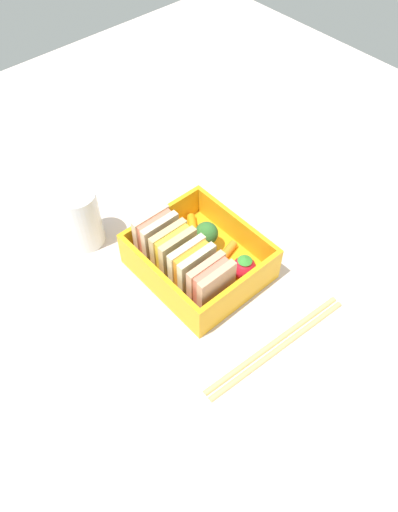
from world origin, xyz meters
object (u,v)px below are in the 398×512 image
sandwich_left (211,285)px  sandwich_center_right (156,235)px  sandwich_center (174,251)px  strawberry_far_left (244,268)px  drinking_glass (81,218)px  sandwich_center_left (192,267)px  carrot_stick_far_left (193,226)px  carrot_stick_left (225,254)px  broccoli_floret (206,234)px  chopstick_pair (277,345)px

sandwich_left → sandwich_center_right: same height
sandwich_center → strawberry_far_left: size_ratio=1.71×
sandwich_center → drinking_glass: bearing=23.8°
strawberry_far_left → drinking_glass: drinking_glass is taller
sandwich_center_left → strawberry_far_left: sandwich_center_left is taller
sandwich_center_right → carrot_stick_far_left: size_ratio=1.69×
carrot_stick_left → sandwich_left: bearing=122.2°
sandwich_center_right → sandwich_left: bearing=180.0°
broccoli_floret → sandwich_center_left: bearing=120.8°
sandwich_left → broccoli_floret: sandwich_left is taller
sandwich_left → strawberry_far_left: 5.67cm
sandwich_center_left → broccoli_floret: 5.92cm
carrot_stick_left → broccoli_floret: broccoli_floret is taller
sandwich_center_right → carrot_stick_far_left: (-0.07, -5.91, -2.53)cm
broccoli_floret → chopstick_pair: bearing=168.4°
sandwich_center → sandwich_center_left: bearing=180.0°
sandwich_left → drinking_glass: size_ratio=0.73×
sandwich_center_left → sandwich_center: 3.38cm
sandwich_center_left → sandwich_center: bearing=0.0°
sandwich_left → sandwich_center_right: (10.15, 0.00, 0.00)cm
sandwich_left → strawberry_far_left: sandwich_left is taller
sandwich_center_left → sandwich_center_right: size_ratio=1.00×
broccoli_floret → chopstick_pair: (-15.58, 3.21, -3.54)cm
strawberry_far_left → broccoli_floret: 6.53cm
sandwich_left → sandwich_center: 6.77cm
strawberry_far_left → carrot_stick_far_left: 10.16cm
strawberry_far_left → sandwich_center_right: bearing=28.3°
drinking_glass → broccoli_floret: bearing=-140.2°
broccoli_floret → carrot_stick_left: bearing=-165.0°
sandwich_center → strawberry_far_left: bearing=-141.1°
strawberry_far_left → carrot_stick_far_left: strawberry_far_left is taller
sandwich_left → sandwich_center_left: size_ratio=1.00×
sandwich_center_left → carrot_stick_left: (0.28, -5.81, -2.54)cm
carrot_stick_far_left → chopstick_pair: (-19.25, 4.04, -1.41)cm
sandwich_left → carrot_stick_left: bearing=-57.8°
strawberry_far_left → drinking_glass: 21.87cm
sandwich_center_left → carrot_stick_far_left: size_ratio=1.69×
broccoli_floret → drinking_glass: bearing=39.8°
carrot_stick_left → drinking_glass: (15.27, 11.18, 2.48)cm
sandwich_center_right → sandwich_center: bearing=180.0°
carrot_stick_left → chopstick_pair: (-12.83, 3.95, -1.40)cm
sandwich_left → broccoli_floret: (6.41, -5.07, -0.40)cm
sandwich_center_left → chopstick_pair: sandwich_center_left is taller
sandwich_left → chopstick_pair: (-9.17, -1.86, -3.94)cm
sandwich_left → sandwich_center: bearing=0.0°
carrot_stick_left → broccoli_floret: bearing=15.0°
strawberry_far_left → sandwich_left: bearing=89.8°
carrot_stick_far_left → chopstick_pair: 19.72cm
carrot_stick_left → carrot_stick_far_left: same height
sandwich_center → carrot_stick_left: (-3.11, -5.81, -2.54)cm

